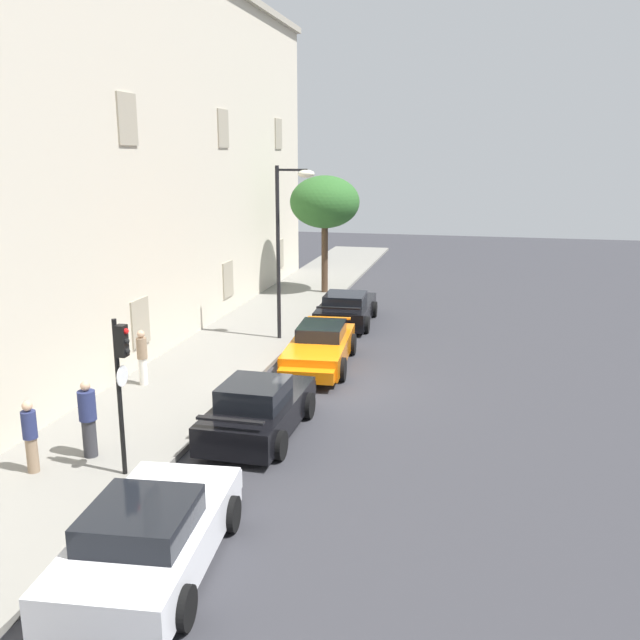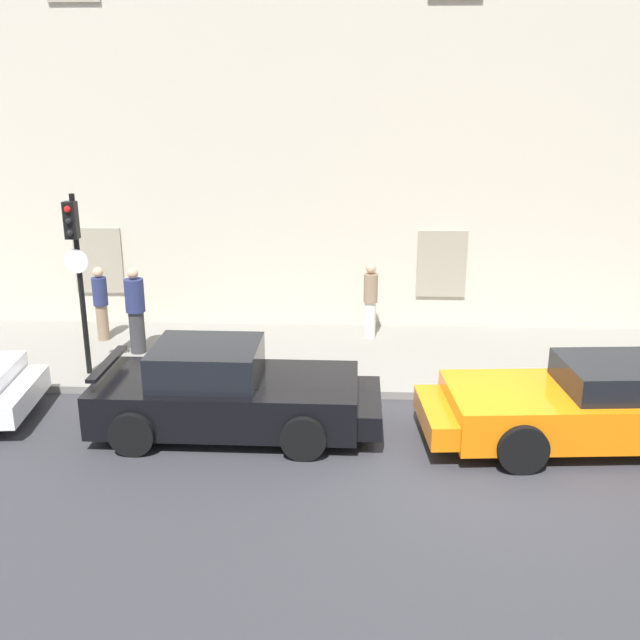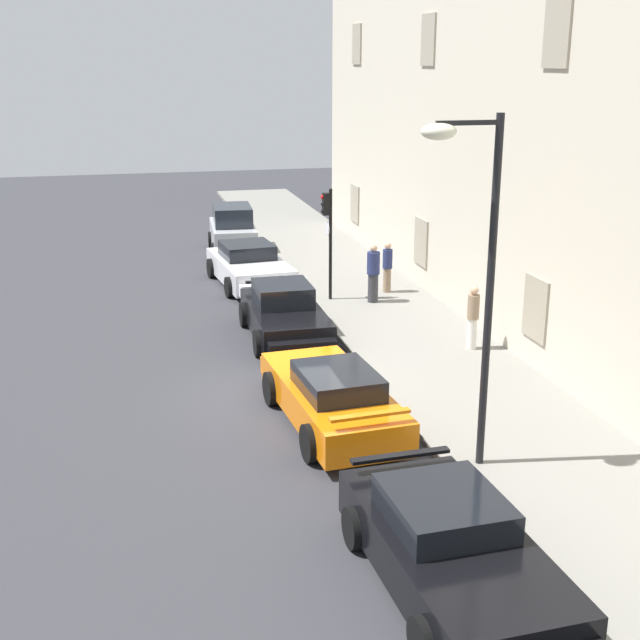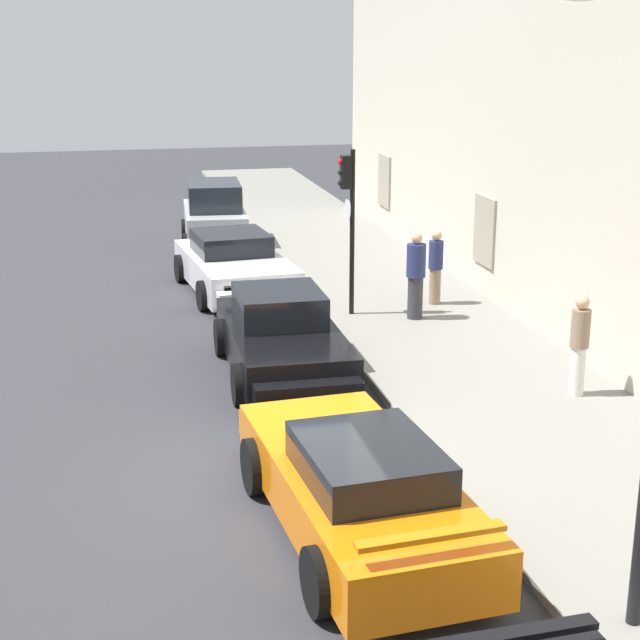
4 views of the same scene
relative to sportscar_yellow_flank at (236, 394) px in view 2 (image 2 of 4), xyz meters
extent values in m
plane|color=#333338|center=(3.84, -0.73, -0.62)|extent=(80.00, 80.00, 0.00)
cube|color=gray|center=(3.84, 3.28, -0.55)|extent=(60.00, 3.92, 0.14)
cube|color=beige|center=(3.84, 7.00, 5.94)|extent=(38.81, 3.52, 13.12)
cube|color=#9E937F|center=(-3.92, 5.21, 0.98)|extent=(1.10, 0.06, 1.50)
cube|color=#9E937F|center=(3.84, 5.21, 0.98)|extent=(1.10, 0.06, 1.50)
cube|color=black|center=(-0.13, 0.00, -0.09)|extent=(4.17, 1.87, 0.70)
cube|color=black|center=(-0.44, 0.00, 0.54)|extent=(1.68, 1.48, 0.56)
cube|color=black|center=(1.70, -0.02, -0.18)|extent=(1.26, 1.70, 0.39)
cube|color=black|center=(-2.04, 0.02, 0.48)|extent=(0.18, 1.56, 0.06)
cylinder|color=black|center=(1.17, 0.90, -0.28)|extent=(0.69, 0.25, 0.69)
cylinder|color=black|center=(1.15, -0.93, -0.28)|extent=(0.69, 0.25, 0.69)
cylinder|color=black|center=(-1.41, 0.93, -0.28)|extent=(0.69, 0.25, 0.69)
cylinder|color=black|center=(-1.43, -0.90, -0.28)|extent=(0.69, 0.25, 0.69)
cube|color=orange|center=(5.66, -0.18, -0.07)|extent=(4.75, 2.14, 0.67)
cube|color=black|center=(6.01, -0.16, 0.48)|extent=(1.95, 1.57, 0.43)
cube|color=orange|center=(3.63, -0.33, -0.15)|extent=(1.51, 1.76, 0.37)
cylinder|color=black|center=(4.30, -1.19, -0.25)|extent=(0.76, 0.29, 0.74)
cylinder|color=black|center=(4.17, 0.61, -0.25)|extent=(0.76, 0.29, 0.74)
cylinder|color=black|center=(-3.13, 2.02, 1.21)|extent=(0.10, 0.10, 3.39)
cube|color=black|center=(-3.13, 1.88, 2.46)|extent=(0.22, 0.20, 0.66)
sphere|color=red|center=(-3.13, 1.77, 2.67)|extent=(0.12, 0.12, 0.12)
sphere|color=black|center=(-3.13, 1.77, 2.46)|extent=(0.12, 0.12, 0.12)
sphere|color=black|center=(-3.13, 1.77, 2.25)|extent=(0.12, 0.12, 0.12)
cylinder|color=white|center=(-3.13, 1.92, 1.71)|extent=(0.44, 0.02, 0.44)
cylinder|color=#333338|center=(-2.52, 3.20, -0.05)|extent=(0.42, 0.42, 0.87)
cylinder|color=navy|center=(-2.52, 3.20, 0.72)|extent=(0.53, 0.53, 0.67)
sphere|color=tan|center=(-2.52, 3.20, 1.18)|extent=(0.22, 0.22, 0.22)
cylinder|color=silver|center=(2.25, 4.36, -0.08)|extent=(0.30, 0.30, 0.80)
cylinder|color=#8C7259|center=(2.25, 4.36, 0.63)|extent=(0.38, 0.38, 0.62)
sphere|color=tan|center=(2.25, 4.36, 1.06)|extent=(0.22, 0.22, 0.22)
cylinder|color=#8C7259|center=(-3.50, 3.96, -0.10)|extent=(0.32, 0.32, 0.78)
cylinder|color=navy|center=(-3.50, 3.96, 0.59)|extent=(0.40, 0.40, 0.60)
sphere|color=tan|center=(-3.50, 3.96, 1.01)|extent=(0.22, 0.22, 0.22)
camera|label=1|loc=(-15.14, -5.08, 6.14)|focal=38.23mm
camera|label=2|loc=(1.81, -10.57, 4.57)|focal=40.43mm
camera|label=3|loc=(21.10, -4.16, 6.57)|focal=47.34mm
camera|label=4|loc=(15.65, -2.89, 5.07)|focal=54.44mm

